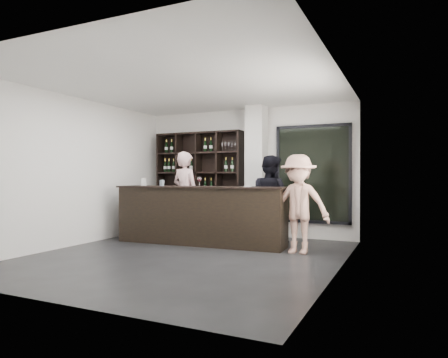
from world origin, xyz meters
The scene contains 12 objects.
floor centered at (0.00, 0.00, -0.01)m, with size 5.00×5.50×0.01m, color black.
wine_shelf centered at (-1.15, 2.57, 1.20)m, with size 2.20×0.35×2.40m, color black, non-canonical shape.
structural_column centered at (0.35, 2.47, 1.45)m, with size 0.40×0.40×2.90m, color silver.
glass_panel centered at (1.55, 2.69, 1.40)m, with size 1.60×0.08×2.10m.
tasting_counter centered at (-0.35, 1.14, 0.58)m, with size 3.49×0.72×1.15m.
taster_pink centered at (-1.10, 1.85, 0.95)m, with size 0.69×0.45×1.90m, color beige.
taster_black centered at (0.87, 1.85, 0.88)m, with size 0.86×0.67×1.77m, color black.
customer centered at (1.65, 1.05, 0.87)m, with size 1.12×0.64×1.73m, color #A37766.
wine_glass centered at (-0.34, 1.11, 1.26)m, with size 0.09×0.09×0.21m, color white, non-canonical shape.
spit_cup centered at (-1.17, 1.02, 1.21)m, with size 0.09×0.09×0.12m, color #ADC3D4.
napkin_stack centered at (0.64, 1.21, 1.16)m, with size 0.12×0.12×0.02m, color white.
card_stand centered at (-1.70, 1.13, 1.23)m, with size 0.10×0.05×0.15m, color white.
Camera 1 is at (3.41, -5.82, 1.35)m, focal length 32.00 mm.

